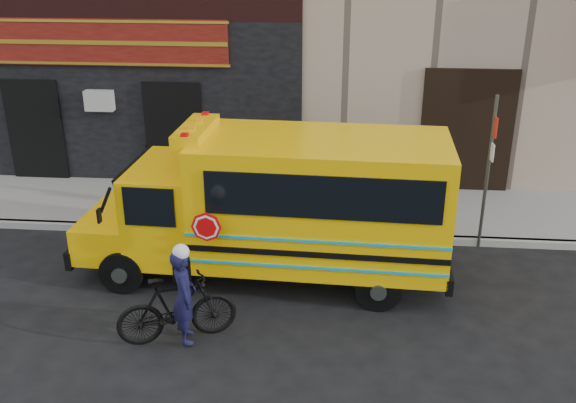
% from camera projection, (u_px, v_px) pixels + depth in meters
% --- Properties ---
extents(ground, '(120.00, 120.00, 0.00)m').
position_uv_depth(ground, '(280.00, 301.00, 11.43)').
color(ground, black).
rests_on(ground, ground).
extents(curb, '(40.00, 0.20, 0.15)m').
position_uv_depth(curb, '(292.00, 234.00, 13.79)').
color(curb, '#999A94').
rests_on(curb, ground).
extents(sidewalk, '(40.00, 3.00, 0.15)m').
position_uv_depth(sidewalk, '(297.00, 207.00, 15.17)').
color(sidewalk, gray).
rests_on(sidewalk, ground).
extents(school_bus, '(6.98, 2.50, 2.92)m').
position_uv_depth(school_bus, '(284.00, 203.00, 11.71)').
color(school_bus, black).
rests_on(school_bus, ground).
extents(sign_pole, '(0.07, 0.28, 3.22)m').
position_uv_depth(sign_pole, '(489.00, 167.00, 12.72)').
color(sign_pole, '#434B45').
rests_on(sign_pole, ground).
extents(bicycle, '(1.97, 1.17, 1.14)m').
position_uv_depth(bicycle, '(177.00, 308.00, 10.14)').
color(bicycle, black).
rests_on(bicycle, ground).
extents(cyclist, '(0.54, 0.66, 1.58)m').
position_uv_depth(cyclist, '(184.00, 299.00, 9.99)').
color(cyclist, '#121134').
rests_on(cyclist, ground).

